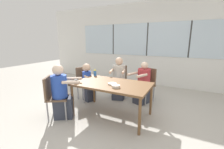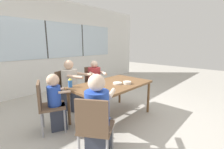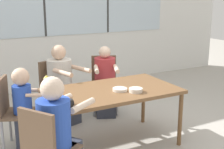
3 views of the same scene
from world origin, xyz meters
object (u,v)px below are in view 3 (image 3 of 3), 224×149
(chair_for_man_blue_shirt, at_px, (55,85))
(person_man_blue_shirt, at_px, (62,89))
(chair_for_man_teal_shirt, at_px, (45,145))
(person_man_teal_shirt, at_px, (57,139))
(person_woman_green_shirt, at_px, (105,85))
(person_toddler, at_px, (25,110))
(coffee_mug, at_px, (69,103))
(sippy_cup, at_px, (47,82))
(bowl_white_shallow, at_px, (136,90))
(chair_for_woman_green_shirt, at_px, (104,79))
(bowl_cereal, at_px, (120,89))
(chair_for_toddler, at_px, (11,107))

(chair_for_man_blue_shirt, relative_size, person_man_blue_shirt, 0.77)
(chair_for_man_teal_shirt, height_order, person_man_teal_shirt, person_man_teal_shirt)
(chair_for_man_teal_shirt, distance_m, person_woman_green_shirt, 2.08)
(person_man_blue_shirt, height_order, person_toddler, person_man_blue_shirt)
(person_toddler, relative_size, coffee_mug, 11.45)
(person_man_blue_shirt, height_order, sippy_cup, person_man_blue_shirt)
(chair_for_man_teal_shirt, xyz_separation_m, bowl_white_shallow, (1.18, 0.41, 0.21))
(bowl_white_shallow, bearing_deg, chair_for_woman_green_shirt, 79.08)
(person_man_teal_shirt, bearing_deg, sippy_cup, 136.15)
(person_man_teal_shirt, distance_m, sippy_cup, 0.98)
(person_man_teal_shirt, xyz_separation_m, coffee_mug, (0.21, 0.22, 0.24))
(person_man_blue_shirt, bearing_deg, bowl_white_shallow, 95.36)
(coffee_mug, bearing_deg, chair_for_woman_green_shirt, 52.34)
(coffee_mug, bearing_deg, person_woman_green_shirt, 50.74)
(sippy_cup, distance_m, bowl_cereal, 0.86)
(chair_for_toddler, bearing_deg, chair_for_man_blue_shirt, 155.61)
(chair_for_man_blue_shirt, xyz_separation_m, sippy_cup, (-0.32, -0.74, 0.28))
(person_man_blue_shirt, bearing_deg, person_woman_green_shirt, 160.60)
(chair_for_man_teal_shirt, bearing_deg, sippy_cup, 129.69)
(person_man_blue_shirt, height_order, bowl_cereal, person_man_blue_shirt)
(person_man_teal_shirt, height_order, sippy_cup, person_man_teal_shirt)
(chair_for_man_teal_shirt, xyz_separation_m, person_man_blue_shirt, (0.70, 1.59, -0.02))
(sippy_cup, height_order, bowl_cereal, sippy_cup)
(person_woman_green_shirt, xyz_separation_m, sippy_cup, (-1.04, -0.55, 0.32))
(chair_for_woman_green_shirt, distance_m, person_woman_green_shirt, 0.18)
(chair_for_toddler, relative_size, bowl_white_shallow, 5.56)
(chair_for_woman_green_shirt, relative_size, chair_for_man_teal_shirt, 1.00)
(chair_for_woman_green_shirt, bearing_deg, coffee_mug, 74.46)
(coffee_mug, bearing_deg, person_man_teal_shirt, -133.89)
(person_man_blue_shirt, bearing_deg, person_man_teal_shirt, 52.59)
(person_woman_green_shirt, bearing_deg, person_toddler, 43.47)
(person_woman_green_shirt, height_order, coffee_mug, person_woman_green_shirt)
(coffee_mug, xyz_separation_m, sippy_cup, (-0.02, 0.71, 0.04))
(person_woman_green_shirt, height_order, person_toddler, person_woman_green_shirt)
(chair_for_toddler, distance_m, bowl_cereal, 1.28)
(chair_for_woman_green_shirt, xyz_separation_m, bowl_cereal, (-0.39, -1.18, 0.21))
(chair_for_woman_green_shirt, bearing_deg, sippy_cup, 54.61)
(chair_for_man_blue_shirt, relative_size, person_toddler, 0.88)
(chair_for_man_blue_shirt, height_order, person_woman_green_shirt, person_woman_green_shirt)
(chair_for_woman_green_shirt, relative_size, person_man_teal_shirt, 0.78)
(chair_for_woman_green_shirt, relative_size, chair_for_man_blue_shirt, 1.00)
(sippy_cup, bearing_deg, chair_for_man_blue_shirt, 66.40)
(chair_for_toddler, relative_size, coffee_mug, 10.08)
(person_man_blue_shirt, bearing_deg, sippy_cup, 40.34)
(person_man_blue_shirt, bearing_deg, coffee_mug, 57.71)
(chair_for_man_teal_shirt, distance_m, sippy_cup, 1.10)
(person_man_teal_shirt, relative_size, person_toddler, 1.13)
(person_toddler, bearing_deg, coffee_mug, 45.20)
(chair_for_man_blue_shirt, xyz_separation_m, person_toddler, (-0.59, -0.70, -0.04))
(person_man_teal_shirt, xyz_separation_m, person_toddler, (-0.07, 0.96, -0.03))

